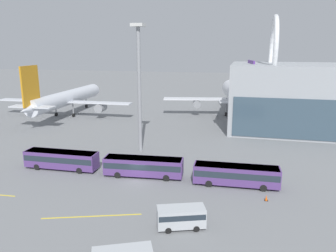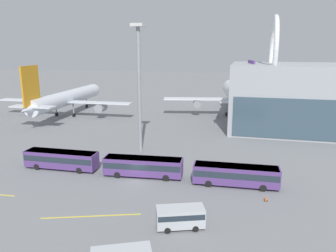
{
  "view_description": "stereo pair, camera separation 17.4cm",
  "coord_description": "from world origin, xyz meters",
  "views": [
    {
      "loc": [
        15.3,
        -43.87,
        19.76
      ],
      "look_at": [
        0.16,
        19.56,
        4.0
      ],
      "focal_mm": 35.0,
      "sensor_mm": 36.0,
      "label": 1
    },
    {
      "loc": [
        15.47,
        -43.83,
        19.76
      ],
      "look_at": [
        0.16,
        19.56,
        4.0
      ],
      "focal_mm": 35.0,
      "sensor_mm": 36.0,
      "label": 2
    }
  ],
  "objects": [
    {
      "name": "ground_plane",
      "position": [
        0.0,
        0.0,
        0.0
      ],
      "size": [
        440.0,
        440.0,
        0.0
      ],
      "primitive_type": "plane",
      "color": "slate"
    },
    {
      "name": "airliner_at_gate_near",
      "position": [
        -35.72,
        40.38,
        5.2
      ],
      "size": [
        40.43,
        42.69,
        15.49
      ],
      "rotation": [
        0.0,
        0.0,
        1.61
      ],
      "color": "silver",
      "rests_on": "ground_plane"
    },
    {
      "name": "airliner_at_gate_far",
      "position": [
        13.39,
        53.76,
        5.98
      ],
      "size": [
        43.92,
        41.19,
        16.66
      ],
      "rotation": [
        0.0,
        0.0,
        1.75
      ],
      "color": "silver",
      "rests_on": "ground_plane"
    },
    {
      "name": "shuttle_bus_0",
      "position": [
        -13.78,
        1.95,
        1.79
      ],
      "size": [
        12.34,
        3.04,
        3.03
      ],
      "rotation": [
        0.0,
        0.0,
        0.02
      ],
      "color": "#56387A",
      "rests_on": "ground_plane"
    },
    {
      "name": "shuttle_bus_1",
      "position": [
        0.4,
        2.01,
        1.79
      ],
      "size": [
        12.48,
        3.78,
        3.03
      ],
      "rotation": [
        0.0,
        0.0,
        0.08
      ],
      "color": "#56387A",
      "rests_on": "ground_plane"
    },
    {
      "name": "shuttle_bus_2",
      "position": [
        14.59,
        1.82,
        1.79
      ],
      "size": [
        12.39,
        3.26,
        3.03
      ],
      "rotation": [
        0.0,
        0.0,
        0.04
      ],
      "color": "#56387A",
      "rests_on": "ground_plane"
    },
    {
      "name": "service_van_foreground",
      "position": [
        9.04,
        -11.36,
        1.44
      ],
      "size": [
        5.76,
        3.86,
        2.45
      ],
      "rotation": [
        0.0,
        0.0,
        3.49
      ],
      "color": "#B2B7BC",
      "rests_on": "ground_plane"
    },
    {
      "name": "floodlight_mast",
      "position": [
        -4.2,
        14.59,
        14.12
      ],
      "size": [
        2.28,
        2.28,
        23.91
      ],
      "color": "gray",
      "rests_on": "ground_plane"
    },
    {
      "name": "lane_stripe_1",
      "position": [
        -1.85,
        -11.38,
        0.0
      ],
      "size": [
        11.33,
        4.02,
        0.01
      ],
      "primitive_type": "cube",
      "rotation": [
        0.0,
        0.0,
        0.32
      ],
      "color": "yellow",
      "rests_on": "ground_plane"
    },
    {
      "name": "traffic_cone_0",
      "position": [
        18.71,
        -2.21,
        0.38
      ],
      "size": [
        0.47,
        0.47,
        0.79
      ],
      "color": "black",
      "rests_on": "ground_plane"
    }
  ]
}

